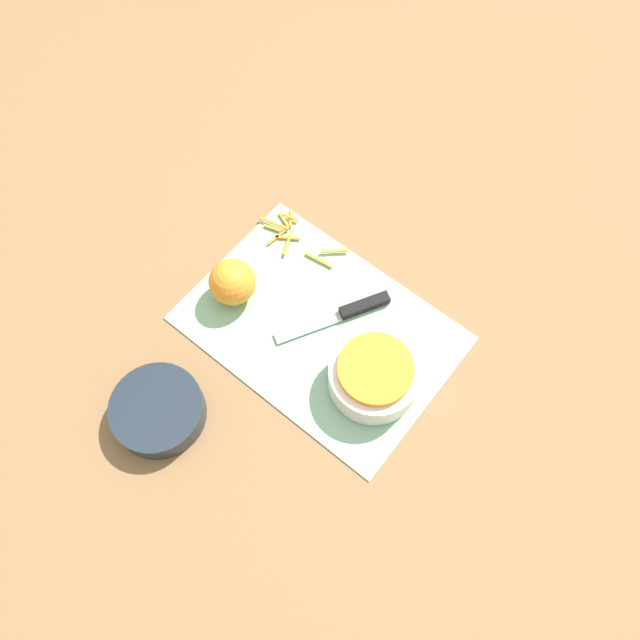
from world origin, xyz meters
TOP-DOWN VIEW (x-y plane):
  - ground_plane at (0.00, 0.00)m, footprint 4.00×4.00m
  - cutting_board at (0.00, 0.00)m, footprint 0.46×0.32m
  - bowl_speckled at (-0.13, 0.02)m, footprint 0.15×0.15m
  - bowl_dark at (0.11, 0.29)m, footprint 0.15×0.15m
  - knife at (-0.03, -0.06)m, footprint 0.12×0.20m
  - orange_left at (0.16, 0.04)m, footprint 0.08×0.08m
  - peel_pile at (0.16, -0.12)m, footprint 0.18×0.09m

SIDE VIEW (x-z plane):
  - ground_plane at x=0.00m, z-range 0.00..0.00m
  - cutting_board at x=0.00m, z-range 0.00..0.01m
  - peel_pile at x=0.16m, z-range 0.01..0.01m
  - knife at x=-0.03m, z-range 0.00..0.02m
  - bowl_dark at x=0.11m, z-range 0.00..0.05m
  - bowl_speckled at x=-0.13m, z-range 0.00..0.08m
  - orange_left at x=0.16m, z-range 0.01..0.09m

